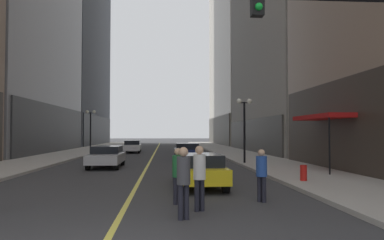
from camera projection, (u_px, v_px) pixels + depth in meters
ground_plane at (155, 152)px, 40.44m from camera, size 200.00×200.00×0.00m
sidewalk_left at (78, 152)px, 39.86m from camera, size 4.50×78.00×0.15m
sidewalk_right at (230, 151)px, 41.03m from camera, size 4.50×78.00×0.15m
lane_centre_stripe at (155, 152)px, 40.44m from camera, size 0.16×70.00×0.01m
building_right_mid at (308, 19)px, 41.66m from camera, size 13.28×24.00×29.90m
storefront_awning_right at (323, 117)px, 20.22m from camera, size 1.60×5.01×3.12m
car_yellow at (199, 169)px, 14.50m from camera, size 1.98×4.14×1.32m
car_silver at (107, 156)px, 22.89m from camera, size 1.87×4.42×1.32m
car_navy at (187, 151)px, 29.62m from camera, size 1.99×4.69×1.32m
car_white at (132, 146)px, 39.95m from camera, size 1.92×4.76×1.32m
pedestrian_in_blue_hoodie at (262, 171)px, 11.50m from camera, size 0.48×0.48×1.63m
pedestrian_with_orange_bag at (184, 177)px, 9.19m from camera, size 0.45×0.45×1.79m
pedestrian_in_white_shirt at (199, 173)px, 10.19m from camera, size 0.45×0.45×1.79m
pedestrian_in_green_parka at (178, 172)px, 11.15m from camera, size 0.44×0.44×1.69m
traffic_light_near_right at (351, 62)px, 8.41m from camera, size 3.43×0.35×5.65m
street_lamp_left_far at (91, 122)px, 37.49m from camera, size 1.06×0.36×4.43m
street_lamp_right_mid at (244, 116)px, 24.77m from camera, size 1.06×0.36×4.43m
fire_hydrant_right at (304, 175)px, 15.47m from camera, size 0.28×0.28×0.80m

